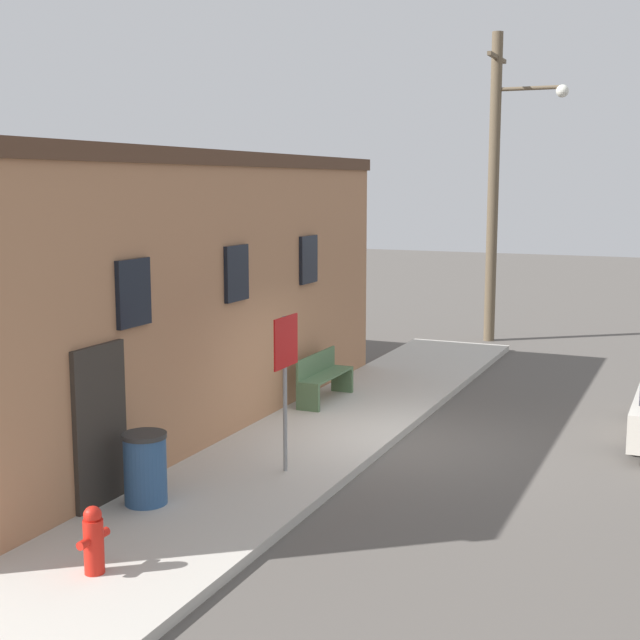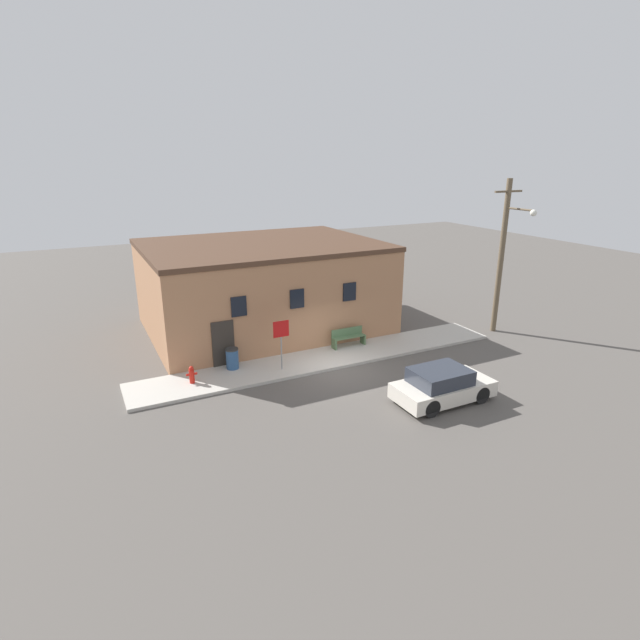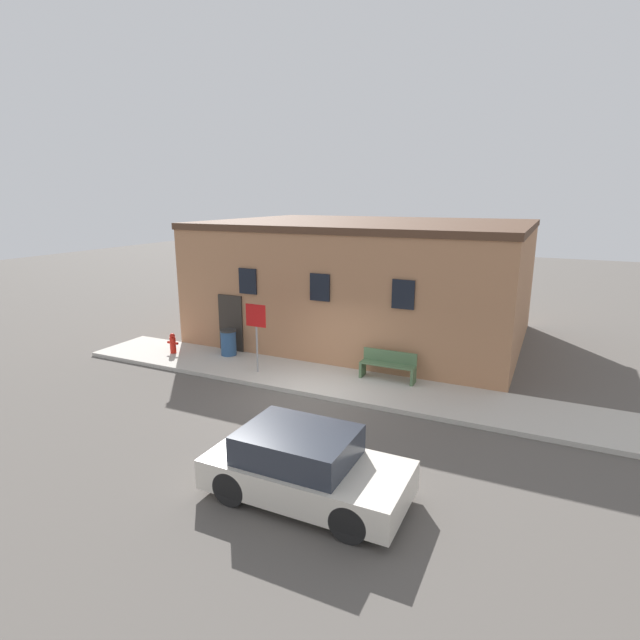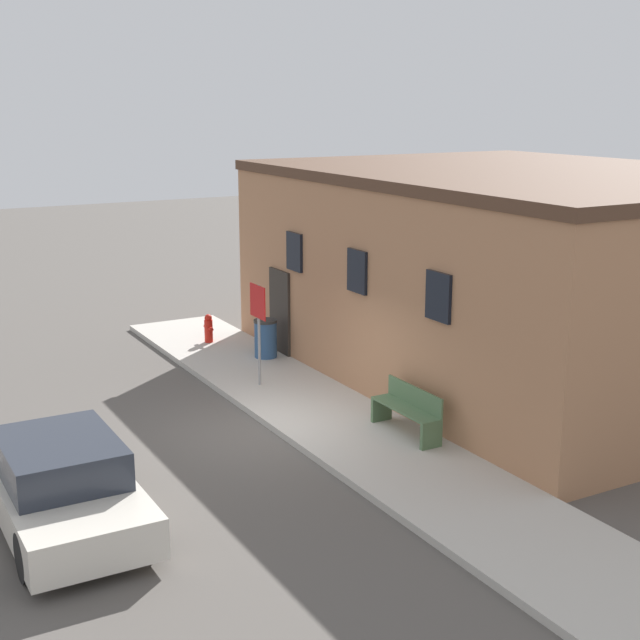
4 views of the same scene
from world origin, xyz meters
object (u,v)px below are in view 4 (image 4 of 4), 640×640
at_px(stop_sign, 258,315).
at_px(trash_bin, 266,338).
at_px(fire_hydrant, 209,328).
at_px(parked_car, 64,487).
at_px(bench, 408,410).

height_order(stop_sign, trash_bin, stop_sign).
bearing_deg(trash_bin, fire_hydrant, -160.43).
xyz_separation_m(fire_hydrant, trash_bin, (1.95, 0.69, 0.10)).
xyz_separation_m(fire_hydrant, parked_car, (8.29, -5.70, 0.15)).
distance_m(fire_hydrant, bench, 7.90).
bearing_deg(stop_sign, trash_bin, 150.36).
relative_size(fire_hydrant, parked_car, 0.19).
bearing_deg(fire_hydrant, bench, 5.66).
xyz_separation_m(fire_hydrant, stop_sign, (3.84, -0.39, 1.21)).
xyz_separation_m(bench, trash_bin, (-5.91, -0.09, 0.01)).
distance_m(fire_hydrant, stop_sign, 4.05).
xyz_separation_m(bench, parked_car, (0.44, -6.47, 0.06)).
bearing_deg(stop_sign, fire_hydrant, 174.25).
height_order(stop_sign, bench, stop_sign).
bearing_deg(parked_car, trash_bin, 134.82).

